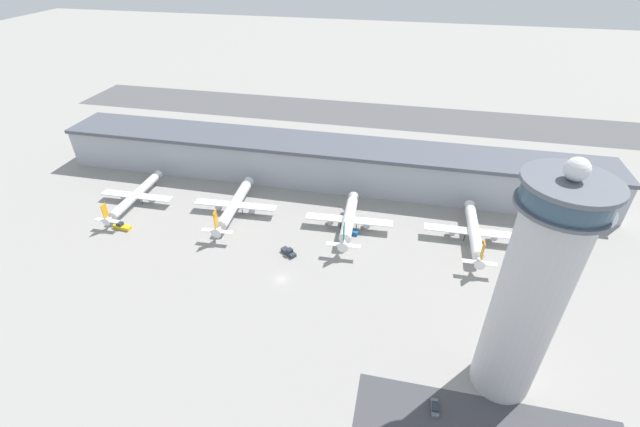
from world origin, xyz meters
TOP-DOWN VIEW (x-y plane):
  - ground_plane at (0.00, 0.00)m, footprint 1000.00×1000.00m
  - terminal_building at (0.00, 70.00)m, footprint 248.39×25.00m
  - runway_strip at (0.00, 160.98)m, footprint 372.58×44.00m
  - control_tower at (67.41, -25.07)m, footprint 18.46×18.46m
  - airplane_gate_alpha at (-75.30, 33.09)m, footprint 32.00×40.84m
  - airplane_gate_bravo at (-30.28, 34.44)m, footprint 35.07×40.87m
  - airplane_gate_charlie at (17.64, 33.63)m, footprint 34.45×36.11m
  - airplane_gate_delta at (64.95, 35.73)m, footprint 36.59×39.26m
  - service_truck_catering at (18.52, 31.50)m, footprint 7.34×4.00m
  - service_truck_fuel at (-1.23, 13.57)m, footprint 6.57×5.57m
  - service_truck_baggage at (-70.45, 14.89)m, footprint 7.61×3.12m
  - car_blue_compact at (50.88, -37.30)m, footprint 2.02×4.87m

SIDE VIEW (x-z plane):
  - ground_plane at x=0.00m, z-range 0.00..0.00m
  - runway_strip at x=0.00m, z-range 0.00..0.01m
  - car_blue_compact at x=50.88m, z-range -0.17..1.34m
  - service_truck_fuel at x=-1.23m, z-range -0.40..2.22m
  - service_truck_baggage at x=-70.45m, z-range -0.43..2.35m
  - service_truck_catering at x=18.52m, z-range -0.43..2.40m
  - airplane_gate_alpha at x=-75.30m, z-range -1.87..9.57m
  - airplane_gate_bravo at x=-30.28m, z-range -2.32..11.46m
  - airplane_gate_delta at x=64.95m, z-range -2.06..11.45m
  - airplane_gate_charlie at x=17.64m, z-range -2.41..11.81m
  - terminal_building at x=0.00m, z-range 0.10..19.49m
  - control_tower at x=67.41m, z-range -1.06..64.02m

